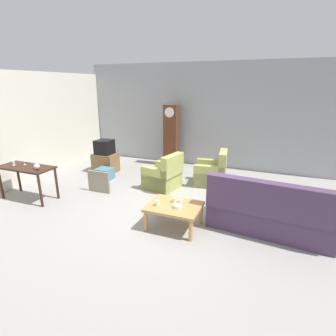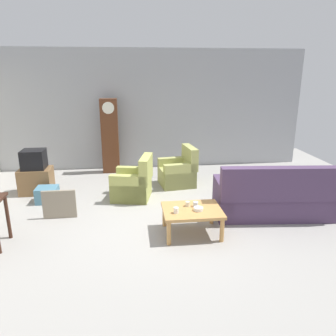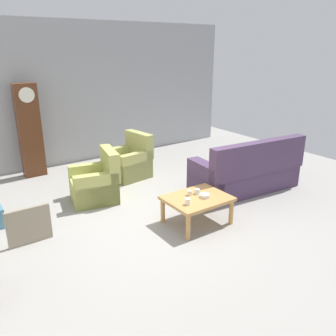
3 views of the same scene
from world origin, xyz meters
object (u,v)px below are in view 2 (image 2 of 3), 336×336
Objects in this scene: couch_floral at (273,198)px; cup_blue_rimmed at (196,204)px; framed_picture_leaning at (59,204)px; coffee_table_wood at (192,212)px; cup_cream_tall at (188,204)px; tv_stand_cabinet at (36,181)px; tv_crt at (34,159)px; armchair_olive_far at (179,172)px; grandfather_clock at (110,136)px; cup_white_porcelain at (176,210)px; bowl_white_stacked at (198,209)px; storage_box_blue at (47,195)px; armchair_olive_near at (134,184)px.

cup_blue_rimmed is (-1.54, -0.39, 0.13)m from couch_floral.
couch_floral is 3.62× the size of framed_picture_leaning.
framed_picture_leaning is at bearing 174.44° from couch_floral.
couch_floral is 3.94m from framed_picture_leaning.
cup_cream_tall is (-0.05, 0.12, 0.10)m from coffee_table_wood.
tv_stand_cabinet is 1.42× the size of tv_crt.
armchair_olive_far is 2.17m from grandfather_clock.
grandfather_clock is (-1.50, 3.68, 0.60)m from coffee_table_wood.
framed_picture_leaning is at bearing -61.16° from tv_crt.
cup_blue_rimmed is (-0.06, -2.33, 0.18)m from armchair_olive_far.
couch_floral is 27.12× the size of cup_cream_tall.
cup_white_porcelain is at bearing -162.12° from couch_floral.
cup_blue_rimmed reaches higher than bowl_white_stacked.
cup_blue_rimmed is at bearing -66.22° from grandfather_clock.
grandfather_clock is 2.46m from storage_box_blue.
armchair_olive_near is 1.94m from coffee_table_wood.
armchair_olive_far is 1.35× the size of tv_stand_cabinet.
armchair_olive_near is 1.29m from armchair_olive_far.
bowl_white_stacked is at bearing -38.81° from coffee_table_wood.
couch_floral is 2.33× the size of armchair_olive_near.
cup_blue_rimmed reaches higher than storage_box_blue.
armchair_olive_far reaches higher than cup_blue_rimmed.
framed_picture_leaning is (-2.30, 0.87, -0.11)m from coffee_table_wood.
bowl_white_stacked is (0.37, 0.05, -0.02)m from cup_white_porcelain.
grandfather_clock is at bearing 112.98° from bowl_white_stacked.
cup_blue_rimmed is (0.08, 0.10, 0.10)m from coffee_table_wood.
cup_white_porcelain is at bearing -40.67° from tv_stand_cabinet.
grandfather_clock is 4.52× the size of storage_box_blue.
cup_blue_rimmed is at bearing -17.98° from framed_picture_leaning.
tv_stand_cabinet reaches higher than cup_white_porcelain.
bowl_white_stacked reaches higher than coffee_table_wood.
storage_box_blue is 5.37× the size of cup_cream_tall.
bowl_white_stacked is at bearing -21.48° from framed_picture_leaning.
armchair_olive_near is 1.82m from cup_cream_tall.
couch_floral is at bearing -45.64° from grandfather_clock.
coffee_table_wood is at bearing 141.19° from bowl_white_stacked.
armchair_olive_far reaches higher than cup_white_porcelain.
cup_cream_tall is at bearing -35.40° from tv_crt.
tv_crt is 5.01× the size of cup_white_porcelain.
cup_cream_tall is at bearing -94.84° from armchair_olive_far.
cup_cream_tall is at bearing -60.97° from armchair_olive_near.
armchair_olive_near is 2.17× the size of storage_box_blue.
coffee_table_wood is 2.46m from framed_picture_leaning.
cup_cream_tall is at bearing 126.09° from bowl_white_stacked.
bowl_white_stacked is (0.09, -0.07, 0.09)m from coffee_table_wood.
couch_floral is 4.51m from grandfather_clock.
cup_white_porcelain is at bearing -72.26° from grandfather_clock.
bowl_white_stacked is (1.59, -3.75, -0.51)m from grandfather_clock.
coffee_table_wood is 6.23× the size of bowl_white_stacked.
coffee_table_wood is 3.84m from tv_crt.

